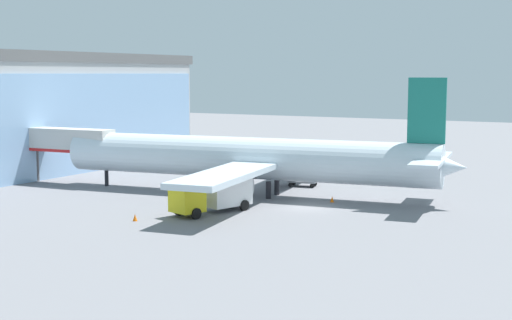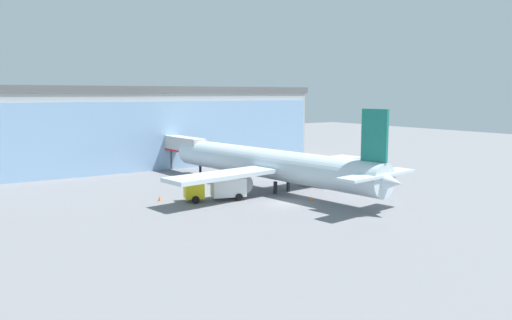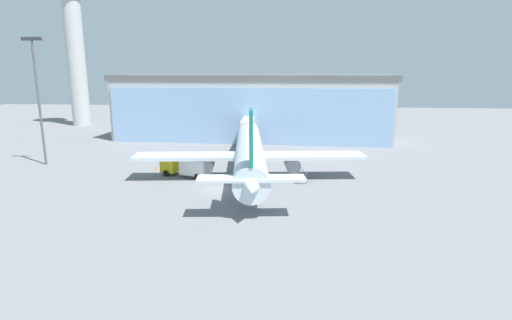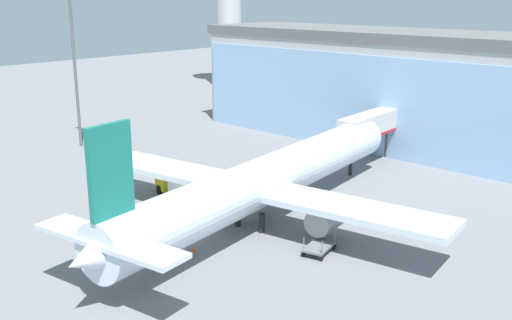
% 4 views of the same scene
% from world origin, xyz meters
% --- Properties ---
extents(ground, '(240.00, 240.00, 0.00)m').
position_xyz_m(ground, '(0.00, 0.00, 0.00)').
color(ground, slate).
extents(terminal_building, '(60.12, 15.55, 13.93)m').
position_xyz_m(terminal_building, '(-0.00, 38.65, 6.97)').
color(terminal_building, '#B0B0B0').
rests_on(terminal_building, ground).
extents(jet_bridge, '(2.90, 11.19, 5.78)m').
position_xyz_m(jet_bridge, '(0.60, 27.92, 4.40)').
color(jet_bridge, beige).
rests_on(jet_bridge, ground).
extents(airplane, '(32.32, 40.21, 11.13)m').
position_xyz_m(airplane, '(3.28, 7.26, 3.50)').
color(airplane, silver).
rests_on(airplane, ground).
extents(catering_truck, '(7.62, 4.34, 2.65)m').
position_xyz_m(catering_truck, '(-5.55, 5.87, 1.47)').
color(catering_truck, yellow).
rests_on(catering_truck, ground).
extents(baggage_cart, '(2.15, 3.07, 1.50)m').
position_xyz_m(baggage_cart, '(10.42, 5.11, 0.50)').
color(baggage_cart, slate).
rests_on(baggage_cart, ground).
extents(safety_cone_nose, '(0.36, 0.36, 0.55)m').
position_xyz_m(safety_cone_nose, '(3.51, -0.94, 0.28)').
color(safety_cone_nose, orange).
rests_on(safety_cone_nose, ground).
extents(safety_cone_wingtip, '(0.36, 0.36, 0.55)m').
position_xyz_m(safety_cone_wingtip, '(-11.43, 9.52, 0.28)').
color(safety_cone_wingtip, orange).
rests_on(safety_cone_wingtip, ground).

